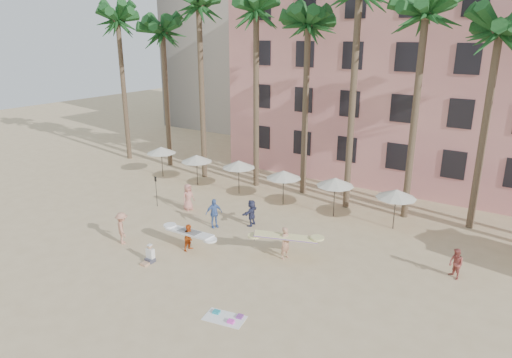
% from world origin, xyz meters
% --- Properties ---
extents(ground, '(120.00, 120.00, 0.00)m').
position_xyz_m(ground, '(0.00, 0.00, 0.00)').
color(ground, '#D1B789').
rests_on(ground, ground).
extents(pink_hotel, '(35.00, 14.00, 16.00)m').
position_xyz_m(pink_hotel, '(7.00, 26.00, 8.00)').
color(pink_hotel, '#F8A097').
rests_on(pink_hotel, ground).
extents(palm_row, '(44.40, 5.40, 16.30)m').
position_xyz_m(palm_row, '(0.51, 15.00, 12.97)').
color(palm_row, brown).
rests_on(palm_row, ground).
extents(umbrella_row, '(22.50, 2.70, 2.73)m').
position_xyz_m(umbrella_row, '(-3.00, 12.50, 2.33)').
color(umbrella_row, '#332B23').
rests_on(umbrella_row, ground).
extents(beach_towel, '(1.96, 1.33, 0.14)m').
position_xyz_m(beach_towel, '(3.93, -0.84, 0.03)').
color(beach_towel, white).
rests_on(beach_towel, ground).
extents(carrier_yellow, '(3.35, 2.30, 1.84)m').
position_xyz_m(carrier_yellow, '(3.31, 5.38, 1.04)').
color(carrier_yellow, tan).
rests_on(carrier_yellow, ground).
extents(carrier_white, '(3.27, 0.97, 1.55)m').
position_xyz_m(carrier_white, '(-1.74, 3.25, 0.86)').
color(carrier_white, '#D65416').
rests_on(carrier_white, ground).
extents(beachgoers, '(18.32, 7.80, 1.92)m').
position_xyz_m(beachgoers, '(-1.84, 5.98, 0.91)').
color(beachgoers, '#363A5E').
rests_on(beachgoers, ground).
extents(paddle, '(0.18, 0.04, 2.23)m').
position_xyz_m(paddle, '(-8.27, 7.13, 1.41)').
color(paddle, black).
rests_on(paddle, ground).
extents(seated_man, '(0.45, 0.78, 1.02)m').
position_xyz_m(seated_man, '(-2.56, 0.92, 0.35)').
color(seated_man, '#3F3F4C').
rests_on(seated_man, ground).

